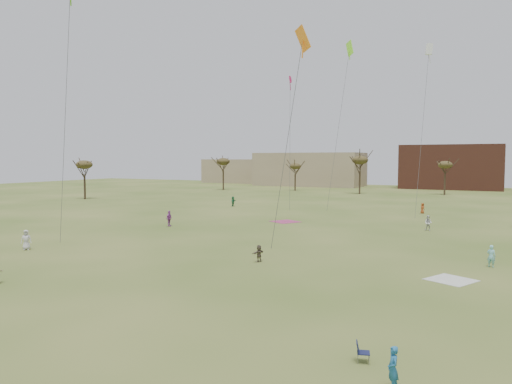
% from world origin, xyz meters
% --- Properties ---
extents(ground, '(260.00, 260.00, 0.00)m').
position_xyz_m(ground, '(0.00, 0.00, 0.00)').
color(ground, '#37541A').
rests_on(ground, ground).
extents(flyer_near_left, '(1.05, 1.03, 1.83)m').
position_xyz_m(flyer_near_left, '(-20.06, 5.32, 0.91)').
color(flyer_near_left, silver).
rests_on(flyer_near_left, ground).
extents(flyer_near_right, '(0.63, 0.71, 1.62)m').
position_xyz_m(flyer_near_right, '(15.18, -6.72, 0.81)').
color(flyer_near_right, '#1F6191').
rests_on(flyer_near_right, ground).
extents(spectator_fore_c, '(0.72, 1.33, 1.37)m').
position_xyz_m(spectator_fore_c, '(1.07, 10.44, 0.69)').
color(spectator_fore_c, brown).
rests_on(spectator_fore_c, ground).
extents(flyer_mid_c, '(0.71, 0.56, 1.70)m').
position_xyz_m(flyer_mid_c, '(17.70, 16.91, 0.85)').
color(flyer_mid_c, '#7FD1D5').
rests_on(flyer_mid_c, ground).
extents(spectator_mid_d, '(0.63, 1.18, 1.92)m').
position_xyz_m(spectator_mid_d, '(-18.05, 23.71, 0.96)').
color(spectator_mid_d, '#A446A8').
rests_on(spectator_mid_d, ground).
extents(spectator_mid_e, '(0.95, 0.80, 1.75)m').
position_xyz_m(spectator_mid_e, '(10.69, 34.50, 0.88)').
color(spectator_mid_e, silver).
rests_on(spectator_mid_e, ground).
extents(flyer_far_a, '(0.65, 1.64, 1.73)m').
position_xyz_m(flyer_far_a, '(-23.65, 49.04, 0.86)').
color(flyer_far_a, '#236A3F').
rests_on(flyer_far_a, ground).
extents(flyer_far_b, '(0.80, 0.93, 1.60)m').
position_xyz_m(flyer_far_b, '(7.37, 52.52, 0.80)').
color(flyer_far_b, '#9E431B').
rests_on(flyer_far_b, ground).
extents(blanket_cream, '(3.64, 3.64, 0.03)m').
position_xyz_m(blanket_cream, '(15.41, 11.21, 0.00)').
color(blanket_cream, silver).
rests_on(blanket_cream, ground).
extents(blanket_plum, '(4.40, 4.40, 0.03)m').
position_xyz_m(blanket_plum, '(-7.14, 34.20, 0.00)').
color(blanket_plum, '#A73364').
rests_on(blanket_plum, ground).
extents(camp_chair_center, '(0.67, 0.64, 0.87)m').
position_xyz_m(camp_chair_center, '(13.61, -4.84, 0.26)').
color(camp_chair_center, '#161A3D').
rests_on(camp_chair_center, ground).
extents(kites_aloft, '(71.05, 49.05, 23.66)m').
position_xyz_m(kites_aloft, '(4.56, 29.90, 18.74)').
color(kites_aloft, '#71D325').
rests_on(kites_aloft, ground).
extents(tree_line, '(117.44, 49.32, 8.91)m').
position_xyz_m(tree_line, '(-2.85, 79.12, 7.09)').
color(tree_line, '#3A2B1E').
rests_on(tree_line, ground).
extents(building_tan, '(32.00, 14.00, 10.00)m').
position_xyz_m(building_tan, '(-35.00, 115.00, 5.00)').
color(building_tan, '#937F60').
rests_on(building_tan, ground).
extents(building_brick, '(26.00, 16.00, 12.00)m').
position_xyz_m(building_brick, '(5.00, 120.00, 6.00)').
color(building_brick, brown).
rests_on(building_brick, ground).
extents(building_tan_west, '(20.00, 12.00, 8.00)m').
position_xyz_m(building_tan_west, '(-65.00, 122.00, 4.00)').
color(building_tan_west, '#937F60').
rests_on(building_tan_west, ground).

